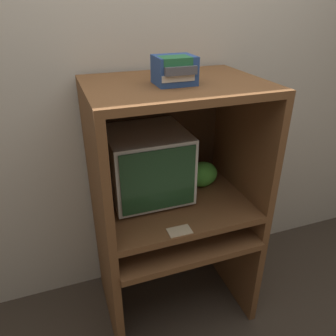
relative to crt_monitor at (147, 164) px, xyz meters
The scene contains 11 objects.
wall_back 0.44m from the crt_monitor, 66.69° to the left, with size 6.00×0.06×2.60m.
desk_base 0.62m from the crt_monitor, 43.37° to the right, with size 0.86×0.67×0.63m.
desk_monitor_shelf 0.28m from the crt_monitor, 35.10° to the right, with size 0.86×0.64×0.16m.
hutch_upper 0.26m from the crt_monitor, 23.87° to the right, with size 0.86×0.64×0.66m.
crt_monitor is the anchor object (origin of this frame).
keyboard 0.40m from the crt_monitor, 101.25° to the right, with size 0.39×0.16×0.03m.
mouse 0.44m from the crt_monitor, 41.08° to the right, with size 0.07×0.05×0.03m.
snack_bag 0.36m from the crt_monitor, ahead, with size 0.19×0.14×0.15m.
book_stack 0.55m from the crt_monitor, 58.62° to the right, with size 0.16×0.12×0.13m.
paper_card 0.42m from the crt_monitor, 82.17° to the right, with size 0.12×0.08×0.00m.
storage_box 0.54m from the crt_monitor, 50.54° to the right, with size 0.18×0.15×0.13m.
Camera 1 is at (-0.56, -1.13, 1.80)m, focal length 35.00 mm.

